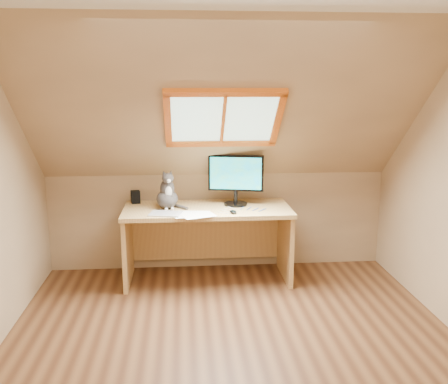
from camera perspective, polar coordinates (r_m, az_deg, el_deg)
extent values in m
plane|color=brown|center=(3.85, 1.23, -17.62)|extent=(3.50, 3.50, 0.00)
cube|color=tan|center=(1.76, 7.43, -12.05)|extent=(3.50, 0.02, 2.40)
cube|color=tan|center=(5.28, -0.71, -3.30)|extent=(3.50, 0.02, 1.00)
cube|color=tan|center=(4.31, -0.01, 9.37)|extent=(3.50, 1.56, 1.41)
cube|color=#B2E0CC|center=(4.40, -0.10, 8.51)|extent=(0.90, 0.53, 0.48)
cube|color=orange|center=(4.40, -0.10, 8.51)|extent=(1.02, 0.64, 0.59)
cube|color=#D9B567|center=(4.86, -1.93, -2.03)|extent=(1.62, 0.71, 0.04)
cube|color=#D9B567|center=(4.99, -10.94, -6.29)|extent=(0.04, 0.64, 0.70)
cube|color=#D9B567|center=(5.06, 7.01, -5.89)|extent=(0.04, 0.64, 0.70)
cube|color=#D9B567|center=(5.27, -2.07, -5.04)|extent=(1.52, 0.03, 0.49)
cylinder|color=black|center=(4.95, 1.35, -1.38)|extent=(0.23, 0.23, 0.02)
cylinder|color=black|center=(4.93, 1.35, -0.56)|extent=(0.04, 0.04, 0.13)
cube|color=black|center=(4.88, 1.37, 2.19)|extent=(0.54, 0.15, 0.35)
cube|color=#016FC8|center=(4.86, 1.34, 2.13)|extent=(0.49, 0.11, 0.31)
ellipsoid|color=#3F3A38|center=(4.85, -6.51, -0.79)|extent=(0.26, 0.29, 0.18)
ellipsoid|color=#3F3A38|center=(4.81, -6.51, 0.37)|extent=(0.16, 0.16, 0.19)
ellipsoid|color=silver|center=(4.76, -6.37, 0.00)|extent=(0.07, 0.05, 0.11)
ellipsoid|color=#3F3A38|center=(4.75, -6.44, 1.56)|extent=(0.13, 0.12, 0.10)
sphere|color=silver|center=(4.70, -6.33, 1.25)|extent=(0.04, 0.04, 0.04)
cone|color=#3F3A38|center=(4.75, -6.90, 2.16)|extent=(0.06, 0.06, 0.06)
cone|color=#3F3A38|center=(4.76, -6.10, 2.21)|extent=(0.06, 0.06, 0.06)
cube|color=black|center=(5.10, -10.08, -0.56)|extent=(0.10, 0.10, 0.12)
cube|color=#B2B2B7|center=(4.63, -6.70, -2.48)|extent=(0.32, 0.26, 0.01)
ellipsoid|color=black|center=(4.63, 1.06, -2.28)|extent=(0.08, 0.11, 0.03)
cube|color=white|center=(4.59, -3.77, -2.61)|extent=(0.33, 0.27, 0.00)
cube|color=white|center=(4.59, -3.77, -2.59)|extent=(0.32, 0.24, 0.00)
cube|color=white|center=(4.59, -3.77, -2.57)|extent=(0.35, 0.30, 0.00)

